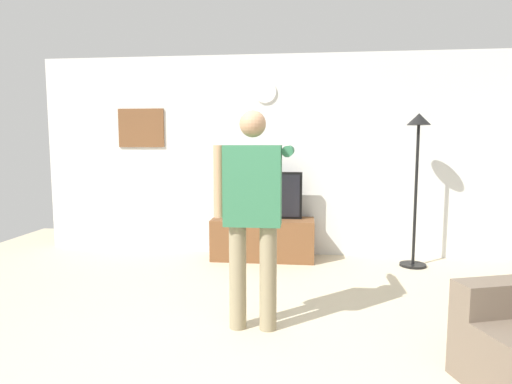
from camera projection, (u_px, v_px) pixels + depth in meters
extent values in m
plane|color=beige|center=(242.00, 355.00, 3.10)|extent=(8.40, 8.40, 0.00)
cube|color=silver|center=(272.00, 156.00, 5.86)|extent=(6.40, 0.10, 2.70)
cube|color=brown|center=(263.00, 239.00, 5.65)|extent=(1.33, 0.49, 0.54)
sphere|color=black|center=(261.00, 241.00, 5.39)|extent=(0.04, 0.04, 0.04)
cube|color=black|center=(263.00, 195.00, 5.63)|extent=(1.01, 0.06, 0.61)
cube|color=black|center=(263.00, 195.00, 5.60)|extent=(0.95, 0.01, 0.55)
cylinder|color=white|center=(265.00, 92.00, 5.72)|extent=(0.29, 0.03, 0.29)
cube|color=brown|center=(141.00, 128.00, 5.96)|extent=(0.65, 0.04, 0.53)
cylinder|color=black|center=(413.00, 265.00, 5.34)|extent=(0.32, 0.32, 0.03)
cylinder|color=black|center=(416.00, 196.00, 5.24)|extent=(0.04, 0.04, 1.71)
cone|color=black|center=(419.00, 119.00, 5.14)|extent=(0.28, 0.28, 0.14)
cylinder|color=gray|center=(238.00, 277.00, 3.51)|extent=(0.14, 0.14, 0.87)
cylinder|color=gray|center=(268.00, 278.00, 3.48)|extent=(0.14, 0.14, 0.87)
cube|color=#33724C|center=(253.00, 186.00, 3.41)|extent=(0.45, 0.22, 0.64)
sphere|color=tan|center=(253.00, 124.00, 3.36)|extent=(0.21, 0.21, 0.21)
cylinder|color=tan|center=(219.00, 181.00, 3.44)|extent=(0.09, 0.09, 0.58)
cylinder|color=#33724C|center=(288.00, 151.00, 3.64)|extent=(0.09, 0.58, 0.09)
cube|color=white|center=(290.00, 150.00, 3.95)|extent=(0.04, 0.12, 0.04)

